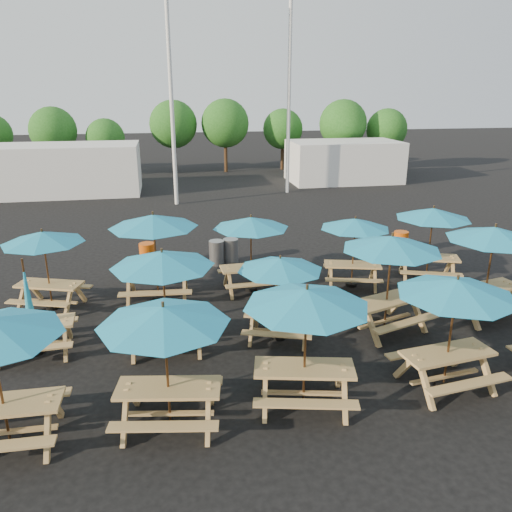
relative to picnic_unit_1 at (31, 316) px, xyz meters
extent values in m
plane|color=black|center=(5.68, 1.31, -0.95)|extent=(120.00, 120.00, 0.00)
cube|color=#A48449|center=(0.27, -3.19, -0.18)|extent=(1.89, 0.75, 0.06)
cube|color=#A48449|center=(0.28, -2.50, -0.48)|extent=(1.88, 0.28, 0.04)
cylinder|color=black|center=(0.27, -3.19, -0.90)|extent=(0.38, 0.38, 0.10)
cube|color=#A48449|center=(0.00, 0.00, -0.21)|extent=(1.85, 0.82, 0.06)
cube|color=#A48449|center=(0.04, -0.66, -0.50)|extent=(1.82, 0.37, 0.04)
cube|color=#A48449|center=(-0.04, 0.66, -0.50)|extent=(1.82, 0.37, 0.04)
cylinder|color=black|center=(0.00, 0.00, -0.90)|extent=(0.36, 0.36, 0.10)
cylinder|color=brown|center=(0.00, 0.00, 0.21)|extent=(0.04, 0.04, 2.31)
cone|color=#1C8AB5|center=(0.00, 0.00, 0.61)|extent=(0.22, 0.22, 1.51)
cube|color=#A48449|center=(-0.13, 2.54, -0.23)|extent=(1.88, 1.21, 0.06)
cube|color=#A48449|center=(-0.34, 1.93, -0.51)|extent=(1.74, 0.79, 0.04)
cube|color=#A48449|center=(0.07, 3.15, -0.51)|extent=(1.74, 0.79, 0.04)
cylinder|color=black|center=(-0.13, 2.54, -0.90)|extent=(0.35, 0.35, 0.10)
cylinder|color=brown|center=(-0.13, 2.54, 0.17)|extent=(0.04, 0.04, 2.24)
cone|color=#1C8AB5|center=(-0.13, 2.54, 1.12)|extent=(2.75, 2.75, 0.31)
cube|color=#A48449|center=(3.00, -3.16, -0.19)|extent=(1.94, 1.01, 0.06)
cube|color=#A48449|center=(2.90, -3.83, -0.49)|extent=(1.87, 0.55, 0.04)
cube|color=#A48449|center=(3.11, -2.50, -0.49)|extent=(1.87, 0.55, 0.04)
cylinder|color=black|center=(3.00, -3.16, -0.90)|extent=(0.37, 0.37, 0.10)
cylinder|color=brown|center=(3.00, -3.16, 0.23)|extent=(0.05, 0.05, 2.36)
cone|color=#1C8AB5|center=(3.00, -3.16, 1.23)|extent=(2.62, 2.62, 0.33)
cube|color=#A48449|center=(2.99, -0.31, -0.17)|extent=(1.92, 0.82, 0.06)
cube|color=#A48449|center=(2.96, -1.00, -0.48)|extent=(1.89, 0.35, 0.04)
cube|color=#A48449|center=(3.03, 0.38, -0.48)|extent=(1.89, 0.35, 0.04)
cylinder|color=black|center=(2.99, -0.31, -0.90)|extent=(0.38, 0.38, 0.10)
cylinder|color=brown|center=(2.99, -0.31, 0.25)|extent=(0.05, 0.05, 2.41)
cone|color=#1C8AB5|center=(2.99, -0.31, 1.27)|extent=(2.43, 2.43, 0.33)
cube|color=#A48449|center=(2.77, 2.64, -0.13)|extent=(2.05, 0.92, 0.07)
cube|color=#A48449|center=(2.71, 1.92, -0.45)|extent=(2.01, 0.43, 0.04)
cube|color=#A48449|center=(2.82, 3.37, -0.45)|extent=(2.01, 0.43, 0.04)
cylinder|color=black|center=(2.77, 2.64, -0.89)|extent=(0.40, 0.40, 0.11)
cylinder|color=brown|center=(2.77, 2.64, 0.32)|extent=(0.05, 0.05, 2.55)
cone|color=#1C8AB5|center=(2.77, 2.64, 1.40)|extent=(2.64, 2.64, 0.35)
cube|color=#A48449|center=(5.55, -2.99, -0.17)|extent=(2.01, 1.13, 0.06)
cube|color=#A48449|center=(5.41, -3.67, -0.48)|extent=(1.91, 0.66, 0.04)
cube|color=#A48449|center=(5.70, -2.31, -0.48)|extent=(1.91, 0.66, 0.04)
cylinder|color=black|center=(5.55, -2.99, -0.90)|extent=(0.38, 0.38, 0.11)
cylinder|color=brown|center=(5.55, -2.99, 0.26)|extent=(0.05, 0.05, 2.42)
cone|color=#1C8AB5|center=(5.55, -2.99, 1.28)|extent=(2.79, 2.79, 0.34)
cube|color=#A48449|center=(5.68, -0.30, -0.28)|extent=(1.76, 1.14, 0.05)
cube|color=#A48449|center=(5.49, -0.87, -0.54)|extent=(1.62, 0.75, 0.04)
cube|color=#A48449|center=(5.88, 0.26, -0.54)|extent=(1.62, 0.75, 0.04)
cylinder|color=black|center=(5.68, -0.30, -0.90)|extent=(0.33, 0.33, 0.09)
cylinder|color=brown|center=(5.68, -0.30, 0.10)|extent=(0.04, 0.04, 2.09)
cone|color=#1C8AB5|center=(5.68, -0.30, 0.98)|extent=(2.58, 2.58, 0.29)
cube|color=#A48449|center=(5.53, 2.85, -0.21)|extent=(1.84, 0.80, 0.06)
cube|color=#A48449|center=(5.57, 2.19, -0.50)|extent=(1.81, 0.35, 0.04)
cube|color=#A48449|center=(5.50, 3.51, -0.50)|extent=(1.81, 0.35, 0.04)
cylinder|color=black|center=(5.53, 2.85, -0.90)|extent=(0.36, 0.36, 0.10)
cylinder|color=brown|center=(5.53, 2.85, 0.20)|extent=(0.04, 0.04, 2.30)
cone|color=#1C8AB5|center=(5.53, 2.85, 1.17)|extent=(2.35, 2.35, 0.32)
cube|color=#A48449|center=(8.55, -2.93, -0.18)|extent=(1.94, 0.98, 0.06)
cube|color=#A48449|center=(8.65, -3.61, -0.48)|extent=(1.88, 0.52, 0.04)
cube|color=#A48449|center=(8.45, -2.26, -0.48)|extent=(1.88, 0.52, 0.04)
cylinder|color=black|center=(8.55, -2.93, -0.90)|extent=(0.37, 0.37, 0.10)
cylinder|color=brown|center=(8.55, -2.93, 0.24)|extent=(0.05, 0.05, 2.38)
cone|color=#1C8AB5|center=(8.55, -2.93, 1.24)|extent=(2.60, 2.60, 0.33)
cube|color=#A48449|center=(8.42, -0.32, -0.15)|extent=(2.09, 1.35, 0.07)
cube|color=#A48449|center=(8.65, -0.99, -0.46)|extent=(1.93, 0.89, 0.04)
cube|color=#A48449|center=(8.19, 0.36, -0.46)|extent=(1.93, 0.89, 0.04)
cylinder|color=black|center=(8.42, -0.32, -0.90)|extent=(0.39, 0.39, 0.11)
cylinder|color=brown|center=(8.42, -0.32, 0.30)|extent=(0.05, 0.05, 2.49)
cone|color=#1C8AB5|center=(8.42, -0.32, 1.35)|extent=(3.06, 3.06, 0.35)
cube|color=#A48449|center=(8.65, 2.65, -0.25)|extent=(1.81, 1.07, 0.06)
cube|color=#A48449|center=(8.49, 2.05, -0.53)|extent=(1.70, 0.66, 0.04)
cube|color=#A48449|center=(8.81, 3.25, -0.53)|extent=(1.70, 0.66, 0.04)
cylinder|color=black|center=(8.65, 2.65, -0.90)|extent=(0.34, 0.34, 0.09)
cylinder|color=brown|center=(8.65, 2.65, 0.13)|extent=(0.04, 0.04, 2.17)
cone|color=#1C8AB5|center=(8.65, 2.65, 1.05)|extent=(2.57, 2.57, 0.30)
cube|color=#A48449|center=(11.36, -0.02, -0.15)|extent=(2.06, 1.13, 0.07)
cube|color=#A48449|center=(11.50, -0.72, -0.46)|extent=(1.97, 0.66, 0.04)
cube|color=#A48449|center=(11.22, 0.68, -0.46)|extent=(1.97, 0.66, 0.04)
cylinder|color=black|center=(11.36, -0.02, -0.90)|extent=(0.39, 0.39, 0.11)
cylinder|color=brown|center=(11.36, -0.02, 0.30)|extent=(0.05, 0.05, 2.49)
cone|color=#1C8AB5|center=(11.36, -0.02, 1.35)|extent=(2.85, 2.85, 0.35)
cube|color=#A48449|center=(11.19, 2.71, -0.19)|extent=(1.98, 1.28, 0.06)
cube|color=#A48449|center=(10.97, 2.07, -0.49)|extent=(1.84, 0.84, 0.04)
cube|color=#A48449|center=(11.40, 3.35, -0.49)|extent=(1.84, 0.84, 0.04)
cylinder|color=black|center=(11.19, 2.71, -0.90)|extent=(0.37, 0.37, 0.10)
cylinder|color=brown|center=(11.19, 2.71, 0.23)|extent=(0.05, 0.05, 2.36)
cone|color=#1C8AB5|center=(11.19, 2.71, 1.23)|extent=(2.90, 2.90, 0.33)
cylinder|color=#CB4E0B|center=(2.41, 5.54, -0.53)|extent=(0.53, 0.53, 0.84)
cylinder|color=gray|center=(4.76, 5.41, -0.53)|extent=(0.53, 0.53, 0.84)
cylinder|color=gray|center=(5.27, 5.54, -0.53)|extent=(0.53, 0.53, 0.84)
cylinder|color=#1A9139|center=(10.61, 5.61, -0.53)|extent=(0.53, 0.53, 0.84)
cylinder|color=#CB4E0B|center=(11.56, 5.36, -0.53)|extent=(0.53, 0.53, 0.84)
cylinder|color=silver|center=(3.68, 15.31, 5.05)|extent=(0.20, 0.20, 12.00)
cylinder|color=silver|center=(10.18, 17.31, 5.05)|extent=(0.20, 0.20, 12.00)
cube|color=silver|center=(-2.32, 19.31, 0.45)|extent=(8.00, 4.00, 2.80)
cube|color=silver|center=(14.68, 20.31, 0.35)|extent=(7.00, 4.00, 2.60)
cylinder|color=#382314|center=(-4.07, 25.21, 0.12)|extent=(0.24, 0.24, 2.14)
sphere|color=#1E5919|center=(-4.07, 25.21, 2.21)|extent=(3.11, 3.11, 3.11)
cylinder|color=#382314|center=(-0.71, 24.96, -0.06)|extent=(0.24, 0.24, 1.78)
sphere|color=#1E5919|center=(-0.71, 24.96, 1.69)|extent=(2.59, 2.59, 2.59)
cylinder|color=#382314|center=(3.92, 26.02, 0.21)|extent=(0.24, 0.24, 2.31)
sphere|color=#1E5919|center=(3.92, 26.02, 2.46)|extent=(3.36, 3.36, 3.36)
cylinder|color=#382314|center=(7.58, 25.57, 0.22)|extent=(0.24, 0.24, 2.35)
sphere|color=#1E5919|center=(7.58, 25.57, 2.52)|extent=(3.41, 3.41, 3.41)
cylinder|color=#382314|center=(11.90, 25.98, 0.06)|extent=(0.24, 0.24, 2.02)
sphere|color=#1E5919|center=(11.90, 25.98, 2.03)|extent=(2.94, 2.94, 2.94)
cylinder|color=#382314|center=(15.91, 24.20, 0.21)|extent=(0.24, 0.24, 2.32)
sphere|color=#1E5919|center=(15.91, 24.20, 2.49)|extent=(3.38, 3.38, 3.38)
cylinder|color=#382314|center=(19.30, 24.23, 0.07)|extent=(0.24, 0.24, 2.03)
sphere|color=#1E5919|center=(19.30, 24.23, 2.05)|extent=(2.95, 2.95, 2.95)
camera|label=1|loc=(3.17, -10.96, 4.86)|focal=35.00mm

